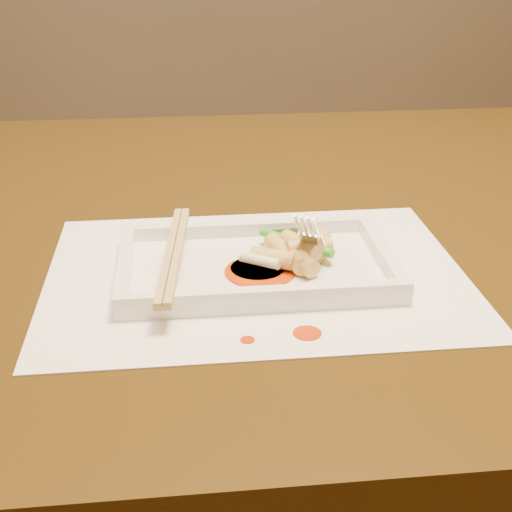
{
  "coord_description": "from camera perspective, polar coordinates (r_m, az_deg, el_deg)",
  "views": [
    {
      "loc": [
        -0.0,
        -0.77,
        1.06
      ],
      "look_at": [
        0.06,
        -0.16,
        0.77
      ],
      "focal_mm": 50.0,
      "sensor_mm": 36.0,
      "label": 1
    }
  ],
  "objects": [
    {
      "name": "fork",
      "position": [
        0.68,
        5.72,
        5.78
      ],
      "size": [
        0.09,
        0.1,
        0.14
      ],
      "primitive_type": null,
      "color": "silver",
      "rests_on": "plate_base"
    },
    {
      "name": "sauce_blob_1",
      "position": [
        0.67,
        0.33,
        -1.26
      ],
      "size": [
        0.07,
        0.07,
        0.0
      ],
      "primitive_type": "cylinder",
      "color": "#B53205",
      "rests_on": "plate_base"
    },
    {
      "name": "plate_rim_near",
      "position": [
        0.62,
        0.75,
        -3.2
      ],
      "size": [
        0.26,
        0.01,
        0.01
      ],
      "primitive_type": "cube",
      "color": "white",
      "rests_on": "plate_base"
    },
    {
      "name": "sauce_splatter_a",
      "position": [
        0.59,
        4.12,
        -6.17
      ],
      "size": [
        0.02,
        0.02,
        0.0
      ],
      "primitive_type": "cylinder",
      "color": "#B53205",
      "rests_on": "placemat"
    },
    {
      "name": "table",
      "position": [
        0.88,
        -5.32,
        -2.71
      ],
      "size": [
        1.4,
        0.9,
        0.75
      ],
      "color": "black",
      "rests_on": "ground"
    },
    {
      "name": "sauce_splatter_b",
      "position": [
        0.58,
        -0.68,
        -6.72
      ],
      "size": [
        0.01,
        0.01,
        0.0
      ],
      "primitive_type": "cylinder",
      "color": "#B53205",
      "rests_on": "placemat"
    },
    {
      "name": "plate_rim_far",
      "position": [
        0.75,
        -0.61,
        2.21
      ],
      "size": [
        0.26,
        0.01,
        0.01
      ],
      "primitive_type": "cube",
      "color": "white",
      "rests_on": "plate_base"
    },
    {
      "name": "rice_cake_1",
      "position": [
        0.7,
        5.04,
        0.8
      ],
      "size": [
        0.03,
        0.04,
        0.02
      ],
      "primitive_type": "cylinder",
      "rotation": [
        1.57,
        0.0,
        2.77
      ],
      "color": "#DFC468",
      "rests_on": "plate_base"
    },
    {
      "name": "rice_cake_3",
      "position": [
        0.68,
        3.76,
        -0.11
      ],
      "size": [
        0.03,
        0.05,
        0.02
      ],
      "primitive_type": "cylinder",
      "rotation": [
        1.57,
        0.0,
        2.94
      ],
      "color": "#DFC468",
      "rests_on": "plate_base"
    },
    {
      "name": "plate_rim_right",
      "position": [
        0.7,
        10.08,
        0.25
      ],
      "size": [
        0.01,
        0.14,
        0.01
      ],
      "primitive_type": "cube",
      "color": "white",
      "rests_on": "plate_base"
    },
    {
      "name": "rice_cake_0",
      "position": [
        0.69,
        1.93,
        0.6
      ],
      "size": [
        0.03,
        0.04,
        0.02
      ],
      "primitive_type": "cylinder",
      "rotation": [
        1.57,
        0.0,
        0.28
      ],
      "color": "#DFC468",
      "rests_on": "plate_base"
    },
    {
      "name": "veg_piece",
      "position": [
        0.72,
        2.42,
        1.31
      ],
      "size": [
        0.04,
        0.03,
        0.01
      ],
      "primitive_type": "cube",
      "rotation": [
        0.0,
        0.0,
        0.07
      ],
      "color": "black",
      "rests_on": "plate_base"
    },
    {
      "name": "placemat",
      "position": [
        0.69,
        0.0,
        -1.41
      ],
      "size": [
        0.4,
        0.3,
        0.0
      ],
      "primitive_type": "cube",
      "color": "white",
      "rests_on": "table"
    },
    {
      "name": "chopstick_b",
      "position": [
        0.67,
        -6.27,
        0.28
      ],
      "size": [
        0.03,
        0.21,
        0.01
      ],
      "primitive_type": "cube",
      "rotation": [
        0.0,
        0.0,
        -0.09
      ],
      "color": "tan",
      "rests_on": "plate_rim_near"
    },
    {
      "name": "sauce_blob_0",
      "position": [
        0.68,
        0.14,
        -0.99
      ],
      "size": [
        0.05,
        0.05,
        0.0
      ],
      "primitive_type": "cylinder",
      "color": "#B53205",
      "rests_on": "plate_base"
    },
    {
      "name": "rice_cake_6",
      "position": [
        0.67,
        1.38,
        -0.19
      ],
      "size": [
        0.05,
        0.04,
        0.02
      ],
      "primitive_type": "cylinder",
      "rotation": [
        1.57,
        0.0,
        1.1
      ],
      "color": "#DFC468",
      "rests_on": "plate_base"
    },
    {
      "name": "plate_rim_left",
      "position": [
        0.68,
        -10.44,
        -0.71
      ],
      "size": [
        0.01,
        0.14,
        0.01
      ],
      "primitive_type": "cube",
      "color": "white",
      "rests_on": "plate_base"
    },
    {
      "name": "rice_cake_4",
      "position": [
        0.67,
        3.28,
        -0.31
      ],
      "size": [
        0.04,
        0.05,
        0.02
      ],
      "primitive_type": "cylinder",
      "rotation": [
        1.57,
        0.0,
        0.47
      ],
      "color": "#DFC468",
      "rests_on": "plate_base"
    },
    {
      "name": "plate_base",
      "position": [
        0.69,
        0.0,
        -1.06
      ],
      "size": [
        0.26,
        0.16,
        0.01
      ],
      "primitive_type": "cube",
      "color": "white",
      "rests_on": "placemat"
    },
    {
      "name": "rice_cake_2",
      "position": [
        0.68,
        4.26,
        0.72
      ],
      "size": [
        0.05,
        0.02,
        0.02
      ],
      "primitive_type": "cylinder",
      "rotation": [
        1.57,
        0.0,
        1.74
      ],
      "color": "#DFC468",
      "rests_on": "plate_base"
    },
    {
      "name": "rice_cake_5",
      "position": [
        0.69,
        3.6,
        0.88
      ],
      "size": [
        0.04,
        0.05,
        0.02
      ],
      "primitive_type": "cylinder",
      "rotation": [
        1.57,
        0.0,
        0.56
      ],
      "color": "#DFC468",
      "rests_on": "plate_base"
    },
    {
      "name": "scallion_green",
      "position": [
        0.7,
        3.23,
        1.08
      ],
      "size": [
        0.07,
        0.07,
        0.01
      ],
      "primitive_type": "cylinder",
      "rotation": [
        1.57,
        0.0,
        0.79
      ],
      "color": "#289017",
      "rests_on": "plate_base"
    },
    {
      "name": "scallion_white",
      "position": [
        0.67,
        0.3,
        -0.35
      ],
      "size": [
        0.04,
        0.03,
        0.01
      ],
      "primitive_type": "cylinder",
      "rotation": [
        1.57,
        0.0,
        0.99
      ],
      "color": "#EAEACC",
      "rests_on": "plate_base"
    },
    {
      "name": "chopstick_a",
      "position": [
        0.67,
        -6.95,
        0.25
      ],
      "size": [
        0.03,
        0.21,
        0.01
      ],
      "primitive_type": "cube",
      "rotation": [
        0.0,
        0.0,
        -0.09
      ],
      "color": "tan",
      "rests_on": "plate_rim_near"
    }
  ]
}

